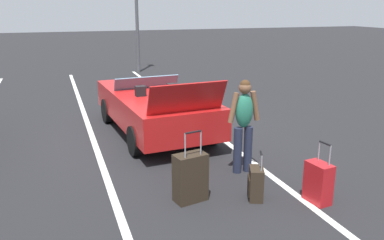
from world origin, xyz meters
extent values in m
plane|color=black|center=(0.00, 0.00, 0.00)|extent=(80.00, 80.00, 0.00)
cube|color=silver|center=(0.00, -1.28, 0.00)|extent=(18.00, 0.12, 0.01)
cube|color=silver|center=(0.00, 1.42, 0.00)|extent=(18.00, 0.12, 0.01)
cube|color=red|center=(0.00, 0.00, 0.62)|extent=(4.22, 2.07, 0.64)
cube|color=red|center=(1.43, 0.11, 0.51)|extent=(1.44, 1.77, 0.38)
cube|color=slate|center=(0.51, 0.04, 1.09)|extent=(0.30, 1.56, 0.31)
cube|color=black|center=(-0.23, 0.35, 1.05)|extent=(0.18, 0.23, 0.22)
cube|color=black|center=(-0.18, -0.38, 1.05)|extent=(0.18, 0.23, 0.22)
cube|color=red|center=(-1.94, -0.15, 1.22)|extent=(0.40, 1.51, 0.60)
cylinder|color=black|center=(1.21, 0.90, 0.30)|extent=(0.62, 0.27, 0.60)
cylinder|color=black|center=(1.33, -0.71, 0.30)|extent=(0.62, 0.27, 0.60)
cylinder|color=black|center=(-1.33, 0.71, 0.30)|extent=(0.62, 0.27, 0.60)
cylinder|color=black|center=(-1.21, -0.90, 0.30)|extent=(0.62, 0.27, 0.60)
cube|color=#2D2319|center=(-3.48, 0.32, 0.37)|extent=(0.37, 0.53, 0.74)
cube|color=black|center=(-3.33, 0.35, 0.31)|extent=(0.10, 0.38, 0.41)
cylinder|color=gray|center=(-3.58, 0.44, 0.92)|extent=(0.02, 0.02, 0.36)
cylinder|color=gray|center=(-3.53, 0.18, 0.92)|extent=(0.02, 0.02, 0.36)
cylinder|color=black|center=(-3.55, 0.31, 1.10)|extent=(0.08, 0.26, 0.03)
sphere|color=black|center=(-3.61, 0.47, 0.02)|extent=(0.04, 0.04, 0.04)
sphere|color=black|center=(-3.55, 0.14, 0.02)|extent=(0.04, 0.04, 0.04)
cube|color=red|center=(-4.15, -1.45, 0.31)|extent=(0.43, 0.29, 0.62)
cylinder|color=gray|center=(-4.25, -1.53, 0.77)|extent=(0.02, 0.02, 0.30)
cylinder|color=gray|center=(-4.03, -1.50, 0.77)|extent=(0.02, 0.02, 0.30)
cylinder|color=black|center=(-4.14, -1.52, 0.92)|extent=(0.22, 0.05, 0.03)
sphere|color=black|center=(-4.28, -1.56, 0.02)|extent=(0.04, 0.04, 0.04)
sphere|color=black|center=(-4.00, -1.52, 0.02)|extent=(0.04, 0.04, 0.04)
cube|color=#2D2319|center=(-3.76, -0.63, 0.25)|extent=(0.39, 0.32, 0.50)
cube|color=black|center=(-3.72, -0.53, 0.21)|extent=(0.26, 0.12, 0.28)
cylinder|color=gray|center=(-3.87, -0.64, 0.62)|extent=(0.03, 0.03, 0.24)
cylinder|color=gray|center=(-3.70, -0.72, 0.62)|extent=(0.03, 0.03, 0.24)
cylinder|color=black|center=(-3.78, -0.68, 0.74)|extent=(0.18, 0.10, 0.03)
sphere|color=black|center=(-3.90, -0.65, 0.02)|extent=(0.04, 0.04, 0.04)
sphere|color=black|center=(-3.68, -0.74, 0.02)|extent=(0.04, 0.04, 0.04)
cylinder|color=#1E2338|center=(-2.75, -0.80, 0.41)|extent=(0.15, 0.15, 0.82)
cylinder|color=#1E2338|center=(-2.74, -1.00, 0.41)|extent=(0.15, 0.15, 0.82)
ellipsoid|color=#267259|center=(-2.74, -0.90, 1.12)|extent=(0.23, 0.32, 0.60)
sphere|color=brown|center=(-2.74, -0.90, 1.51)|extent=(0.21, 0.21, 0.21)
sphere|color=#472D19|center=(-2.74, -0.90, 1.56)|extent=(0.18, 0.18, 0.18)
cylinder|color=brown|center=(-2.75, -0.70, 1.19)|extent=(0.09, 0.19, 0.53)
cylinder|color=brown|center=(-2.74, -1.11, 1.19)|extent=(0.09, 0.19, 0.53)
cylinder|color=#4C4C51|center=(8.84, -1.50, 2.48)|extent=(0.14, 0.14, 4.95)
camera|label=1|loc=(-8.68, 2.12, 2.84)|focal=37.46mm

